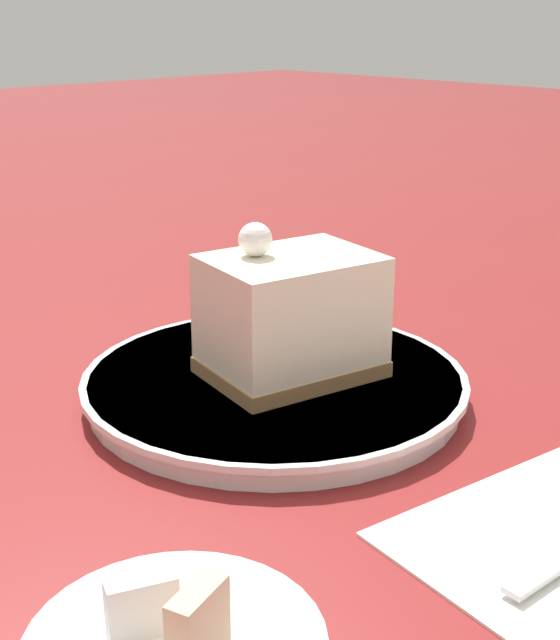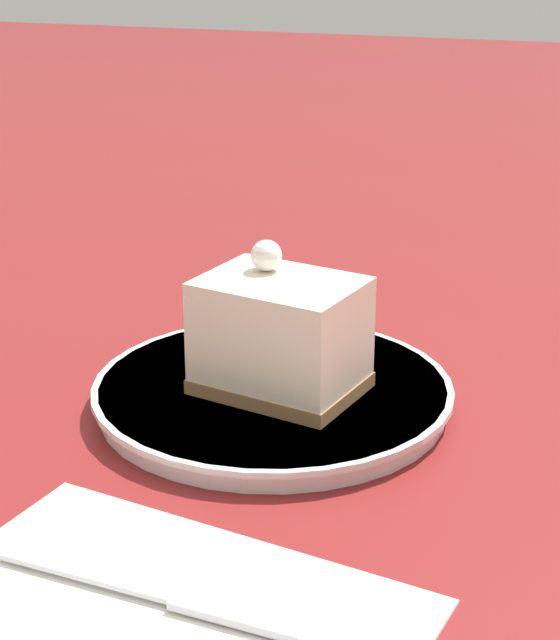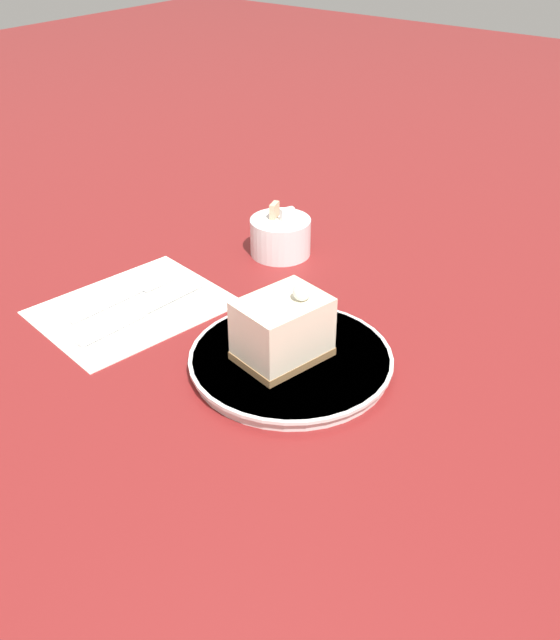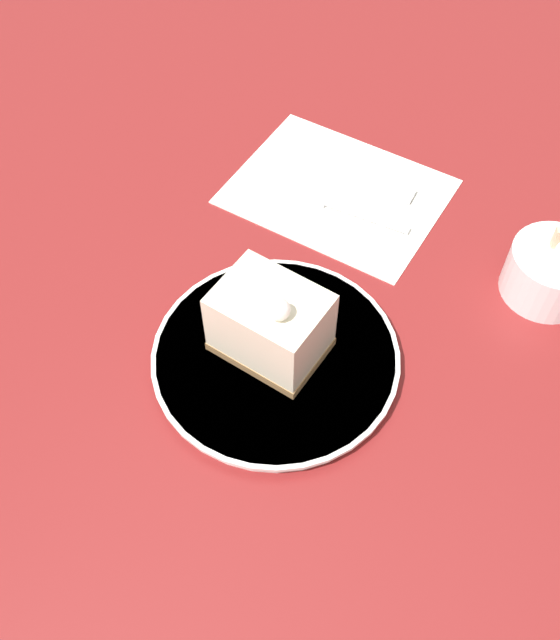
{
  "view_description": "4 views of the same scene",
  "coord_description": "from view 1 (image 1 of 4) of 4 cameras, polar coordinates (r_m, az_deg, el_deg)",
  "views": [
    {
      "loc": [
        -0.36,
        0.34,
        0.22
      ],
      "look_at": [
        -0.01,
        -0.0,
        0.05
      ],
      "focal_mm": 50.0,
      "sensor_mm": 36.0,
      "label": 1
    },
    {
      "loc": [
        -0.59,
        -0.19,
        0.29
      ],
      "look_at": [
        -0.01,
        0.01,
        0.05
      ],
      "focal_mm": 60.0,
      "sensor_mm": 36.0,
      "label": 2
    },
    {
      "loc": [
        0.36,
        -0.51,
        0.47
      ],
      "look_at": [
        -0.02,
        -0.01,
        0.07
      ],
      "focal_mm": 40.0,
      "sensor_mm": 36.0,
      "label": 3
    },
    {
      "loc": [
        0.31,
        0.14,
        0.55
      ],
      "look_at": [
        -0.02,
        0.01,
        0.06
      ],
      "focal_mm": 40.0,
      "sensor_mm": 36.0,
      "label": 4
    }
  ],
  "objects": [
    {
      "name": "cake_slice",
      "position": [
        0.51,
        0.3,
        0.16
      ],
      "size": [
        0.09,
        0.11,
        0.09
      ],
      "rotation": [
        0.0,
        0.0,
        -0.21
      ],
      "color": "olive",
      "rests_on": "plate"
    },
    {
      "name": "ground_plane",
      "position": [
        0.54,
        -1.03,
        -4.3
      ],
      "size": [
        4.0,
        4.0,
        0.0
      ],
      "primitive_type": "plane",
      "color": "maroon"
    },
    {
      "name": "plate",
      "position": [
        0.52,
        -0.34,
        -4.15
      ],
      "size": [
        0.23,
        0.23,
        0.02
      ],
      "color": "silver",
      "rests_on": "ground_plane"
    }
  ]
}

